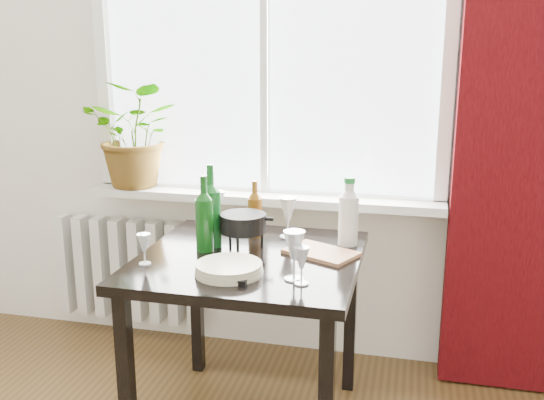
% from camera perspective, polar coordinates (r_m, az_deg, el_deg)
% --- Properties ---
extents(window, '(1.72, 0.08, 1.62)m').
position_cam_1_polar(window, '(2.92, -0.59, 15.54)').
color(window, white).
rests_on(window, ground).
extents(windowsill, '(1.72, 0.20, 0.04)m').
position_cam_1_polar(windowsill, '(2.93, -0.89, 0.25)').
color(windowsill, silver).
rests_on(windowsill, ground).
extents(curtain, '(0.50, 0.12, 2.56)m').
position_cam_1_polar(curtain, '(2.77, 22.25, 8.30)').
color(curtain, '#330407').
rests_on(curtain, ground).
extents(radiator, '(0.80, 0.10, 0.55)m').
position_cam_1_polar(radiator, '(3.35, -13.35, -6.35)').
color(radiator, silver).
rests_on(radiator, ground).
extents(table, '(0.85, 0.85, 0.74)m').
position_cam_1_polar(table, '(2.40, -2.12, -7.31)').
color(table, black).
rests_on(table, ground).
extents(potted_plant, '(0.48, 0.42, 0.53)m').
position_cam_1_polar(potted_plant, '(3.11, -12.58, 6.06)').
color(potted_plant, '#2D7820').
rests_on(potted_plant, windowsill).
extents(wine_bottle_left, '(0.08, 0.08, 0.31)m').
position_cam_1_polar(wine_bottle_left, '(2.40, -6.38, -1.24)').
color(wine_bottle_left, '#0B3D0E').
rests_on(wine_bottle_left, table).
extents(wine_bottle_right, '(0.09, 0.09, 0.34)m').
position_cam_1_polar(wine_bottle_right, '(2.45, -5.76, -0.49)').
color(wine_bottle_right, '#0D4817').
rests_on(wine_bottle_right, table).
extents(bottle_amber, '(0.07, 0.07, 0.25)m').
position_cam_1_polar(bottle_amber, '(2.58, -1.62, -0.81)').
color(bottle_amber, '#6C3C0C').
rests_on(bottle_amber, table).
extents(cleaning_bottle, '(0.10, 0.10, 0.28)m').
position_cam_1_polar(cleaning_bottle, '(2.48, 7.22, -1.04)').
color(cleaning_bottle, silver).
rests_on(cleaning_bottle, table).
extents(wineglass_front_right, '(0.08, 0.08, 0.18)m').
position_cam_1_polar(wineglass_front_right, '(2.10, 2.09, -5.19)').
color(wineglass_front_right, '#B1BABF').
rests_on(wineglass_front_right, table).
extents(wineglass_far_right, '(0.08, 0.08, 0.14)m').
position_cam_1_polar(wineglass_far_right, '(2.07, 2.80, -6.15)').
color(wineglass_far_right, silver).
rests_on(wineglass_far_right, table).
extents(wineglass_back_center, '(0.08, 0.08, 0.18)m').
position_cam_1_polar(wineglass_back_center, '(2.57, 1.50, -1.61)').
color(wineglass_back_center, silver).
rests_on(wineglass_back_center, table).
extents(wineglass_back_left, '(0.10, 0.10, 0.19)m').
position_cam_1_polar(wineglass_back_left, '(2.66, -5.26, -1.05)').
color(wineglass_back_left, silver).
rests_on(wineglass_back_left, table).
extents(wineglass_front_left, '(0.06, 0.06, 0.12)m').
position_cam_1_polar(wineglass_front_left, '(2.30, -11.94, -4.54)').
color(wineglass_front_left, silver).
rests_on(wineglass_front_left, table).
extents(plate_stack, '(0.27, 0.27, 0.04)m').
position_cam_1_polar(plate_stack, '(2.18, -4.08, -6.44)').
color(plate_stack, beige).
rests_on(plate_stack, table).
extents(fondue_pot, '(0.23, 0.21, 0.14)m').
position_cam_1_polar(fondue_pot, '(2.44, -2.73, -2.94)').
color(fondue_pot, black).
rests_on(fondue_pot, table).
extents(tv_remote, '(0.05, 0.17, 0.02)m').
position_cam_1_polar(tv_remote, '(2.15, -2.58, -7.09)').
color(tv_remote, black).
rests_on(tv_remote, table).
extents(cutting_board, '(0.32, 0.27, 0.01)m').
position_cam_1_polar(cutting_board, '(2.39, 4.64, -4.96)').
color(cutting_board, '#AD734E').
rests_on(cutting_board, table).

